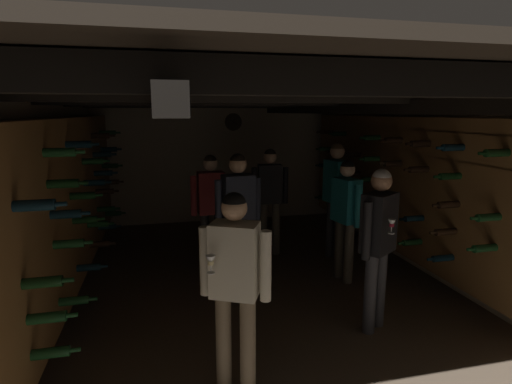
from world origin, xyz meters
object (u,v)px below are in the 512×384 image
(person_guest_far_left, at_px, (211,202))
(person_guest_mid_right, at_px, (346,210))
(person_host_center, at_px, (238,211))
(person_guest_rear_center, at_px, (270,192))
(person_guest_near_right, at_px, (378,235))
(display_bottle, at_px, (233,197))
(wine_crate_stack, at_px, (238,223))
(person_guest_far_right, at_px, (336,190))
(person_guest_near_left, at_px, (235,276))

(person_guest_far_left, relative_size, person_guest_mid_right, 1.02)
(person_host_center, relative_size, person_guest_far_left, 1.06)
(person_guest_rear_center, height_order, person_guest_mid_right, person_guest_rear_center)
(person_guest_near_right, distance_m, person_guest_far_left, 2.35)
(display_bottle, distance_m, person_guest_mid_right, 2.19)
(wine_crate_stack, height_order, person_host_center, person_host_center)
(wine_crate_stack, bearing_deg, person_guest_far_right, -43.67)
(person_guest_near_left, relative_size, person_guest_mid_right, 1.01)
(person_host_center, bearing_deg, person_guest_near_left, -101.66)
(display_bottle, distance_m, person_host_center, 2.06)
(person_guest_rear_center, bearing_deg, person_guest_mid_right, -59.61)
(person_guest_near_right, height_order, person_guest_far_right, person_guest_far_right)
(person_host_center, xyz_separation_m, person_guest_far_right, (1.58, 0.87, 0.02))
(person_guest_near_right, relative_size, person_guest_near_left, 1.03)
(person_guest_far_right, bearing_deg, person_guest_mid_right, -104.81)
(person_guest_near_left, xyz_separation_m, person_guest_far_right, (1.91, 2.49, 0.09))
(wine_crate_stack, relative_size, person_guest_mid_right, 0.39)
(wine_crate_stack, bearing_deg, person_host_center, -100.68)
(display_bottle, distance_m, person_guest_near_left, 3.70)
(person_guest_near_left, height_order, person_guest_far_right, person_guest_far_right)
(person_guest_mid_right, bearing_deg, person_guest_near_left, -134.54)
(wine_crate_stack, distance_m, person_guest_near_right, 3.22)
(person_guest_rear_center, bearing_deg, display_bottle, 118.64)
(person_guest_rear_center, distance_m, person_guest_mid_right, 1.32)
(wine_crate_stack, relative_size, display_bottle, 1.71)
(display_bottle, height_order, person_guest_rear_center, person_guest_rear_center)
(display_bottle, xyz_separation_m, person_guest_near_left, (-0.63, -3.64, 0.19))
(display_bottle, height_order, person_guest_near_left, person_guest_near_left)
(person_host_center, bearing_deg, person_guest_rear_center, 60.49)
(person_guest_far_right, bearing_deg, person_host_center, -151.26)
(display_bottle, bearing_deg, person_host_center, -98.42)
(person_host_center, bearing_deg, person_guest_far_right, 28.74)
(wine_crate_stack, bearing_deg, display_bottle, 171.70)
(person_guest_rear_center, bearing_deg, person_host_center, -119.51)
(person_guest_far_right, distance_m, person_guest_mid_right, 0.77)
(display_bottle, height_order, person_guest_near_right, person_guest_near_right)
(wine_crate_stack, height_order, display_bottle, display_bottle)
(person_host_center, height_order, person_guest_far_right, person_guest_far_right)
(person_guest_far_right, bearing_deg, wine_crate_stack, 136.33)
(person_guest_rear_center, bearing_deg, person_guest_near_right, -79.26)
(wine_crate_stack, xyz_separation_m, person_guest_far_left, (-0.58, -1.13, 0.63))
(person_guest_rear_center, relative_size, person_guest_far_right, 0.94)
(person_guest_far_left, bearing_deg, display_bottle, 66.45)
(person_guest_near_left, bearing_deg, display_bottle, 80.13)
(wine_crate_stack, relative_size, person_host_center, 0.36)
(person_host_center, bearing_deg, display_bottle, 81.58)
(wine_crate_stack, bearing_deg, person_guest_near_right, -75.81)
(person_guest_mid_right, bearing_deg, person_guest_far_left, 154.48)
(person_guest_near_left, distance_m, person_guest_mid_right, 2.45)
(person_guest_near_right, height_order, person_guest_far_left, person_guest_near_right)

